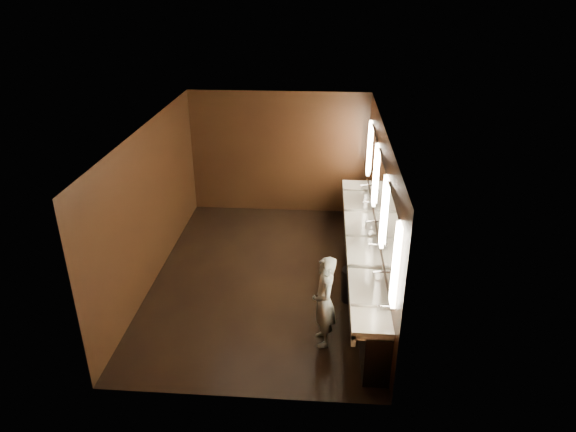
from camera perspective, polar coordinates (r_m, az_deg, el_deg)
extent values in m
plane|color=black|center=(9.59, -2.57, -6.72)|extent=(6.00, 6.00, 0.00)
cube|color=#2D2D2B|center=(8.44, -2.94, 9.60)|extent=(4.00, 6.00, 0.02)
cube|color=black|center=(11.70, -1.02, 7.00)|extent=(4.00, 0.02, 2.80)
cube|color=black|center=(6.34, -5.96, -10.35)|extent=(4.00, 0.02, 2.80)
cube|color=black|center=(9.36, -14.99, 1.26)|extent=(0.02, 6.00, 2.80)
cube|color=black|center=(8.92, 10.12, 0.51)|extent=(0.02, 6.00, 2.80)
cube|color=black|center=(9.35, 8.56, -4.99)|extent=(0.36, 5.40, 0.81)
cube|color=silver|center=(9.13, 8.15, -2.56)|extent=(0.55, 5.40, 0.12)
cube|color=silver|center=(9.15, 6.59, -2.96)|extent=(0.06, 5.40, 0.18)
cylinder|color=silver|center=(7.20, 10.68, -9.82)|extent=(0.18, 0.04, 0.04)
cylinder|color=silver|center=(7.94, 10.08, -6.16)|extent=(0.18, 0.04, 0.04)
cylinder|color=silver|center=(8.70, 9.58, -3.14)|extent=(0.18, 0.04, 0.04)
cylinder|color=silver|center=(9.48, 9.17, -0.60)|extent=(0.18, 0.04, 0.04)
cylinder|color=silver|center=(10.27, 8.82, 1.54)|extent=(0.18, 0.04, 0.04)
cylinder|color=silver|center=(11.08, 8.52, 3.38)|extent=(0.18, 0.04, 0.04)
cube|color=#FFE8BE|center=(6.64, 11.88, -5.44)|extent=(0.06, 0.22, 1.15)
cube|color=white|center=(7.33, 11.29, -2.25)|extent=(0.03, 1.32, 1.15)
cube|color=#FFE8BE|center=(8.04, 10.59, 0.39)|extent=(0.06, 0.23, 1.15)
cube|color=white|center=(8.78, 10.20, 2.59)|extent=(0.03, 1.32, 1.15)
cube|color=#FFE8BE|center=(9.51, 9.69, 4.46)|extent=(0.06, 0.23, 1.15)
cube|color=white|center=(10.26, 9.42, 6.04)|extent=(0.03, 1.32, 1.15)
cube|color=#FFE8BE|center=(11.02, 9.02, 7.42)|extent=(0.06, 0.22, 1.15)
imported|color=#9ACBE5|center=(7.65, 4.04, -9.47)|extent=(0.42, 0.58, 1.45)
cylinder|color=black|center=(8.86, 7.18, -7.59)|extent=(0.48, 0.48, 0.59)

